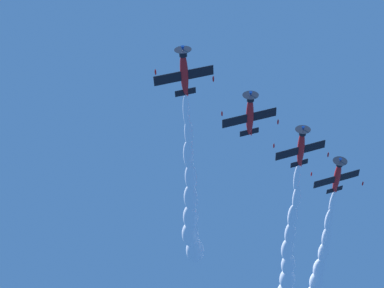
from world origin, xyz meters
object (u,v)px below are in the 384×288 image
object	(u,v)px
airplane_lead	(184,72)
airplane_slot_tail	(337,176)
airplane_right_wingman	(301,147)
airplane_left_wingman	(250,115)

from	to	relation	value
airplane_lead	airplane_slot_tail	distance (m)	38.48
airplane_lead	airplane_right_wingman	size ratio (longest dim) A/B	1.00
airplane_left_wingman	airplane_slot_tail	bearing A→B (deg)	-89.43
airplane_right_wingman	airplane_slot_tail	distance (m)	12.39
airplane_lead	airplane_slot_tail	world-z (taller)	airplane_slot_tail
airplane_left_wingman	airplane_right_wingman	size ratio (longest dim) A/B	1.00
airplane_right_wingman	airplane_slot_tail	xyz separation A→B (m)	(0.98, -12.22, 1.85)
airplane_left_wingman	airplane_right_wingman	world-z (taller)	airplane_right_wingman
airplane_lead	airplane_right_wingman	distance (m)	26.24
airplane_lead	airplane_left_wingman	bearing A→B (deg)	-94.22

